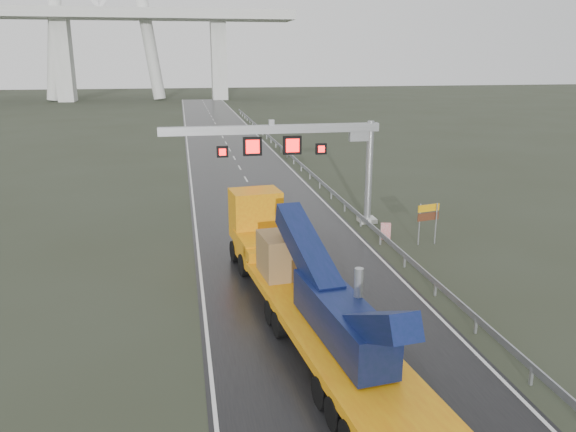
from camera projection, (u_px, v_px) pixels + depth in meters
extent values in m
plane|color=#2B3021|center=(345.00, 359.00, 22.08)|extent=(400.00, 400.00, 0.00)
cube|color=black|center=(240.00, 168.00, 59.88)|extent=(11.00, 200.00, 0.02)
cube|color=beige|center=(367.00, 220.00, 40.28)|extent=(1.20, 1.20, 0.30)
cylinder|color=gray|center=(369.00, 173.00, 39.33)|extent=(0.48, 0.48, 7.20)
cube|color=gray|center=(271.00, 129.00, 37.22)|extent=(14.80, 0.55, 0.55)
cube|color=gray|center=(359.00, 134.00, 38.45)|extent=(1.40, 0.35, 0.90)
cube|color=gray|center=(271.00, 122.00, 37.10)|extent=(0.35, 0.35, 0.35)
cube|color=black|center=(252.00, 146.00, 37.25)|extent=(1.25, 0.25, 1.25)
cube|color=#FF0C0C|center=(253.00, 147.00, 37.11)|extent=(0.90, 0.02, 0.90)
cube|color=black|center=(292.00, 145.00, 37.73)|extent=(1.25, 0.25, 1.25)
cube|color=#FF0C0C|center=(293.00, 146.00, 37.60)|extent=(0.90, 0.02, 0.90)
cube|color=black|center=(222.00, 152.00, 36.97)|extent=(0.75, 0.25, 0.75)
cube|color=#FF0C0C|center=(223.00, 152.00, 36.84)|extent=(0.54, 0.02, 0.54)
cube|color=black|center=(321.00, 149.00, 38.17)|extent=(0.75, 0.25, 0.75)
cube|color=#FF0C0C|center=(322.00, 149.00, 38.04)|extent=(0.54, 0.02, 0.54)
cube|color=beige|center=(64.00, 60.00, 145.25)|extent=(4.00, 6.00, 21.00)
cube|color=beige|center=(219.00, 60.00, 152.39)|extent=(4.00, 6.00, 21.00)
cube|color=#E6A10C|center=(329.00, 330.00, 21.88)|extent=(4.79, 15.71, 0.39)
cube|color=#E6A10C|center=(273.00, 252.00, 29.27)|extent=(3.00, 1.64, 0.55)
cube|color=#E6A10C|center=(265.00, 247.00, 30.98)|extent=(3.22, 3.61, 1.33)
cube|color=#E6A10C|center=(256.00, 214.00, 32.44)|extent=(2.99, 2.50, 2.87)
cube|color=black|center=(251.00, 204.00, 33.38)|extent=(2.53, 0.34, 1.33)
cube|color=#0E1D44|center=(341.00, 318.00, 20.58)|extent=(2.27, 6.76, 1.55)
cube|color=#0E1D44|center=(307.00, 250.00, 23.77)|extent=(1.77, 6.17, 2.82)
cube|color=#0E1D44|center=(375.00, 327.00, 17.77)|extent=(1.47, 4.46, 2.67)
cylinder|color=gray|center=(358.00, 291.00, 20.49)|extent=(0.37, 0.37, 1.77)
cube|color=#946A42|center=(287.00, 254.00, 26.84)|extent=(2.68, 2.68, 1.99)
cylinder|color=black|center=(387.00, 420.00, 17.48)|extent=(3.31, 1.45, 1.10)
cylinder|color=black|center=(306.00, 315.00, 24.59)|extent=(3.31, 1.45, 1.10)
cylinder|color=black|center=(257.00, 249.00, 32.80)|extent=(3.10, 1.54, 1.21)
cylinder|color=gray|center=(419.00, 225.00, 35.05)|extent=(0.09, 0.09, 2.66)
cylinder|color=gray|center=(436.00, 224.00, 35.25)|extent=(0.09, 0.09, 2.66)
cube|color=#EBA20C|center=(429.00, 208.00, 34.86)|extent=(1.53, 0.40, 0.44)
cube|color=#542A18|center=(428.00, 216.00, 35.01)|extent=(1.53, 0.40, 0.50)
cube|color=red|center=(386.00, 231.00, 36.38)|extent=(0.70, 0.50, 1.06)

